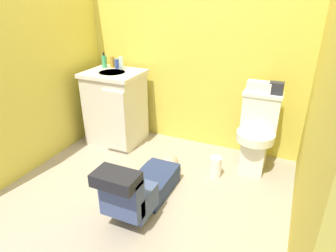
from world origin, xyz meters
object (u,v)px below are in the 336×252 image
at_px(vanity_cabinet, 116,107).
at_px(bottle_clear, 121,63).
at_px(person_plumber, 143,186).
at_px(tissue_box, 259,87).
at_px(soap_dispenser, 104,61).
at_px(toilet, 257,133).
at_px(toiletry_bag, 276,88).
at_px(bottle_amber, 112,62).
at_px(faucet, 120,64).
at_px(bottle_blue, 117,64).
at_px(paper_towel_roll, 215,167).

height_order(vanity_cabinet, bottle_clear, bottle_clear).
bearing_deg(person_plumber, tissue_box, 56.71).
bearing_deg(soap_dispenser, toilet, -2.00).
relative_size(toiletry_bag, bottle_amber, 0.98).
height_order(tissue_box, toiletry_bag, toiletry_bag).
height_order(vanity_cabinet, faucet, faucet).
height_order(person_plumber, toiletry_bag, toiletry_bag).
bearing_deg(person_plumber, soap_dispenser, 134.85).
distance_m(toilet, soap_dispenser, 1.81).
distance_m(bottle_amber, bottle_clear, 0.13).
xyz_separation_m(bottle_amber, bottle_blue, (0.06, -0.01, -0.01)).
distance_m(faucet, tissue_box, 1.50).
bearing_deg(faucet, bottle_amber, 174.66).
bearing_deg(toilet, paper_towel_roll, -133.20).
height_order(tissue_box, paper_towel_roll, tissue_box).
height_order(toiletry_bag, bottle_blue, bottle_blue).
xyz_separation_m(vanity_cabinet, soap_dispenser, (-0.19, 0.13, 0.47)).
bearing_deg(faucet, toilet, -2.99).
height_order(soap_dispenser, bottle_blue, soap_dispenser).
bearing_deg(paper_towel_roll, bottle_clear, 162.45).
bearing_deg(toiletry_bag, person_plumber, -128.68).
bearing_deg(vanity_cabinet, paper_towel_roll, -11.56).
relative_size(faucet, bottle_clear, 0.73).
distance_m(toilet, toiletry_bag, 0.46).
relative_size(bottle_amber, bottle_clear, 0.93).
distance_m(bottle_blue, paper_towel_roll, 1.55).
distance_m(faucet, bottle_clear, 0.03).
bearing_deg(tissue_box, faucet, -179.63).
distance_m(faucet, paper_towel_roll, 1.52).
xyz_separation_m(vanity_cabinet, paper_towel_roll, (1.24, -0.25, -0.32)).
relative_size(toiletry_bag, soap_dispenser, 0.75).
xyz_separation_m(tissue_box, bottle_blue, (-1.54, -0.01, 0.07)).
relative_size(tissue_box, bottle_clear, 1.62).
bearing_deg(person_plumber, bottle_amber, 131.50).
bearing_deg(toiletry_bag, soap_dispenser, -179.07).
xyz_separation_m(toilet, toiletry_bag, (0.10, 0.09, 0.44)).
relative_size(person_plumber, paper_towel_roll, 5.25).
bearing_deg(bottle_blue, soap_dispenser, -172.93).
bearing_deg(bottle_blue, tissue_box, 0.42).
relative_size(tissue_box, soap_dispenser, 1.33).
height_order(bottle_clear, paper_towel_roll, bottle_clear).
relative_size(tissue_box, bottle_amber, 1.74).
bearing_deg(person_plumber, bottle_clear, 127.84).
relative_size(toiletry_bag, bottle_blue, 1.19).
relative_size(vanity_cabinet, faucet, 8.20).
xyz_separation_m(vanity_cabinet, toiletry_bag, (1.65, 0.16, 0.39)).
bearing_deg(bottle_amber, soap_dispenser, -160.69).
relative_size(faucet, toiletry_bag, 0.81).
bearing_deg(bottle_blue, toilet, -2.86).
xyz_separation_m(vanity_cabinet, faucet, (-0.00, 0.15, 0.45)).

